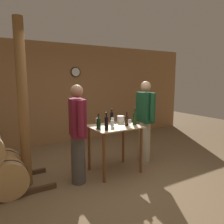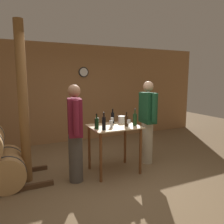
% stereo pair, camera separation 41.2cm
% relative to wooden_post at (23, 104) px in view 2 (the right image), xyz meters
% --- Properties ---
extents(ground_plane, '(14.00, 14.00, 0.00)m').
position_rel_wooden_post_xyz_m(ground_plane, '(1.36, -0.86, -1.35)').
color(ground_plane, brown).
extents(back_wall, '(8.40, 0.08, 2.70)m').
position_rel_wooden_post_xyz_m(back_wall, '(1.36, 2.11, 0.00)').
color(back_wall, '#996B42').
rests_on(back_wall, ground_plane).
extents(tasting_table, '(0.91, 0.72, 0.89)m').
position_rel_wooden_post_xyz_m(tasting_table, '(1.54, -0.28, -0.65)').
color(tasting_table, '#D1B284').
rests_on(tasting_table, ground_plane).
extents(wooden_post, '(0.16, 0.16, 2.70)m').
position_rel_wooden_post_xyz_m(wooden_post, '(0.00, 0.00, 0.00)').
color(wooden_post, brown).
rests_on(wooden_post, ground_plane).
extents(wine_bottle_far_left, '(0.07, 0.07, 0.27)m').
position_rel_wooden_post_xyz_m(wine_bottle_far_left, '(1.15, -0.38, -0.36)').
color(wine_bottle_far_left, black).
rests_on(wine_bottle_far_left, tasting_table).
extents(wine_bottle_left, '(0.06, 0.06, 0.31)m').
position_rel_wooden_post_xyz_m(wine_bottle_left, '(1.24, -0.51, -0.34)').
color(wine_bottle_left, black).
rests_on(wine_bottle_left, tasting_table).
extents(wine_bottle_center, '(0.07, 0.07, 0.29)m').
position_rel_wooden_post_xyz_m(wine_bottle_center, '(1.62, -0.03, -0.34)').
color(wine_bottle_center, black).
rests_on(wine_bottle_center, tasting_table).
extents(wine_bottle_right, '(0.07, 0.07, 0.26)m').
position_rel_wooden_post_xyz_m(wine_bottle_right, '(1.74, -0.39, -0.36)').
color(wine_bottle_right, black).
rests_on(wine_bottle_right, tasting_table).
extents(wine_bottle_far_right, '(0.08, 0.08, 0.32)m').
position_rel_wooden_post_xyz_m(wine_bottle_far_right, '(1.91, -0.40, -0.34)').
color(wine_bottle_far_right, '#193819').
rests_on(wine_bottle_far_right, tasting_table).
extents(wine_glass_near_left, '(0.07, 0.07, 0.16)m').
position_rel_wooden_post_xyz_m(wine_glass_near_left, '(1.25, -0.16, -0.34)').
color(wine_glass_near_left, silver).
rests_on(wine_glass_near_left, tasting_table).
extents(wine_glass_near_center, '(0.07, 0.07, 0.13)m').
position_rel_wooden_post_xyz_m(wine_glass_near_center, '(1.43, -0.38, -0.37)').
color(wine_glass_near_center, silver).
rests_on(wine_glass_near_center, tasting_table).
extents(wine_glass_near_right, '(0.06, 0.06, 0.16)m').
position_rel_wooden_post_xyz_m(wine_glass_near_right, '(1.51, -0.26, -0.34)').
color(wine_glass_near_right, silver).
rests_on(wine_glass_near_right, tasting_table).
extents(wine_glass_far_side, '(0.07, 0.07, 0.14)m').
position_rel_wooden_post_xyz_m(wine_glass_far_side, '(1.73, -0.49, -0.36)').
color(wine_glass_far_side, silver).
rests_on(wine_glass_far_side, tasting_table).
extents(ice_bucket, '(0.14, 0.14, 0.14)m').
position_rel_wooden_post_xyz_m(ice_bucket, '(1.81, -0.07, -0.39)').
color(ice_bucket, white).
rests_on(ice_bucket, tasting_table).
extents(person_host, '(0.29, 0.58, 1.67)m').
position_rel_wooden_post_xyz_m(person_host, '(0.77, -0.37, -0.47)').
color(person_host, '#4C4742').
rests_on(person_host, ground_plane).
extents(person_visitor_with_scarf, '(0.25, 0.59, 1.71)m').
position_rel_wooden_post_xyz_m(person_visitor_with_scarf, '(2.36, -0.16, -0.44)').
color(person_visitor_with_scarf, '#B7AD93').
rests_on(person_visitor_with_scarf, ground_plane).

